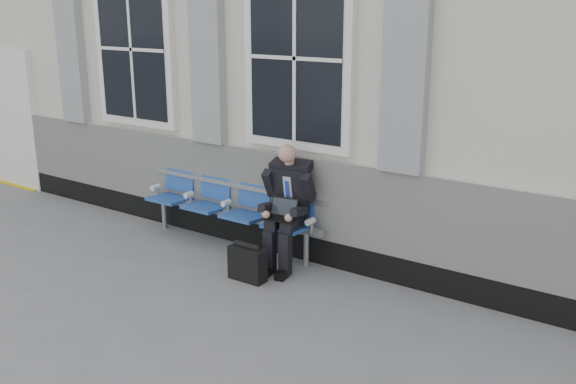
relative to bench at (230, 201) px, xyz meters
The scene contains 5 objects.
ground 1.52m from the bench, 68.68° to the right, with size 70.00×70.00×0.00m, color slate.
station_building 2.77m from the bench, 76.94° to the left, with size 14.40×4.40×4.49m.
bench is the anchor object (origin of this frame).
businessman 0.95m from the bench, ahead, with size 0.58×0.77×1.37m.
briefcase 1.12m from the bench, 40.79° to the right, with size 0.40×0.17×0.41m.
Camera 1 is at (4.20, -4.23, 2.78)m, focal length 40.00 mm.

